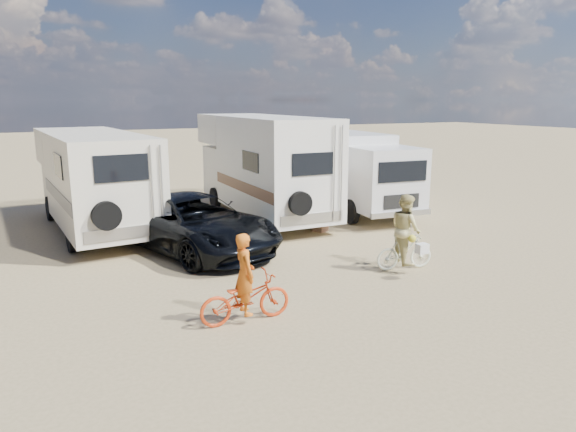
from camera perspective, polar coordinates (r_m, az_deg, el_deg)
name	(u,v)px	position (r m, az deg, el deg)	size (l,w,h in m)	color
ground	(352,270)	(13.79, 7.01, -5.91)	(140.00, 140.00, 0.00)	tan
rv_main	(263,167)	(19.59, -2.76, 5.33)	(2.56, 7.85, 3.77)	silver
rv_left	(94,182)	(18.71, -20.42, 3.48)	(2.61, 8.04, 3.29)	silver
box_truck	(351,172)	(21.03, 6.90, 4.77)	(2.46, 7.32, 3.06)	silver
dark_suv	(193,223)	(15.52, -10.31, -0.77)	(2.73, 5.91, 1.64)	black
bike_man	(245,298)	(10.53, -4.70, -8.93)	(0.66, 1.88, 0.99)	red
bike_woman	(404,252)	(13.98, 12.61, -3.84)	(0.44, 1.57, 0.94)	beige
rider_man	(245,282)	(10.42, -4.73, -7.24)	(0.60, 0.39, 1.65)	#D16116
rider_woman	(405,236)	(13.86, 12.69, -2.10)	(0.89, 0.69, 1.82)	#CCBF79
bike_parked	(409,198)	(21.80, 13.04, 1.96)	(0.61, 1.74, 0.91)	#282B28
cooler	(257,240)	(15.78, -3.44, -2.66)	(0.52, 0.38, 0.42)	#235696
crate	(320,226)	(17.68, 3.54, -1.13)	(0.42, 0.42, 0.34)	#875D45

